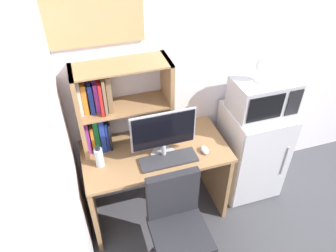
{
  "coord_description": "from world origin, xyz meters",
  "views": [
    {
      "loc": [
        -1.44,
        -2.18,
        2.56
      ],
      "look_at": [
        -0.86,
        -0.34,
        1.03
      ],
      "focal_mm": 34.19,
      "sensor_mm": 36.0,
      "label": 1
    }
  ],
  "objects_px": {
    "hutch_bookshelf": "(110,106)",
    "desk_chair": "(178,233)",
    "mini_fridge": "(251,151)",
    "water_bottle": "(99,157)",
    "computer_mouse": "(205,150)",
    "wall_corkboard": "(90,7)",
    "microwave": "(263,96)",
    "keyboard": "(168,160)",
    "monitor": "(164,133)",
    "desk_fan": "(265,68)"
  },
  "relations": [
    {
      "from": "hutch_bookshelf",
      "to": "desk_chair",
      "type": "height_order",
      "value": "hutch_bookshelf"
    },
    {
      "from": "mini_fridge",
      "to": "water_bottle",
      "type": "bearing_deg",
      "value": -177.14
    },
    {
      "from": "computer_mouse",
      "to": "desk_chair",
      "type": "distance_m",
      "value": 0.68
    },
    {
      "from": "mini_fridge",
      "to": "wall_corkboard",
      "type": "distance_m",
      "value": 1.91
    },
    {
      "from": "microwave",
      "to": "hutch_bookshelf",
      "type": "bearing_deg",
      "value": 173.24
    },
    {
      "from": "microwave",
      "to": "desk_chair",
      "type": "xyz_separation_m",
      "value": [
        -0.94,
        -0.59,
        -0.7
      ]
    },
    {
      "from": "keyboard",
      "to": "desk_chair",
      "type": "relative_size",
      "value": 0.5
    },
    {
      "from": "monitor",
      "to": "keyboard",
      "type": "bearing_deg",
      "value": -74.72
    },
    {
      "from": "monitor",
      "to": "water_bottle",
      "type": "distance_m",
      "value": 0.52
    },
    {
      "from": "keyboard",
      "to": "microwave",
      "type": "xyz_separation_m",
      "value": [
        0.89,
        0.19,
        0.31
      ]
    },
    {
      "from": "computer_mouse",
      "to": "microwave",
      "type": "relative_size",
      "value": 0.2
    },
    {
      "from": "monitor",
      "to": "keyboard",
      "type": "relative_size",
      "value": 1.12
    },
    {
      "from": "water_bottle",
      "to": "desk_chair",
      "type": "xyz_separation_m",
      "value": [
        0.46,
        -0.51,
        -0.46
      ]
    },
    {
      "from": "microwave",
      "to": "desk_fan",
      "type": "bearing_deg",
      "value": -173.06
    },
    {
      "from": "hutch_bookshelf",
      "to": "desk_fan",
      "type": "relative_size",
      "value": 3.2
    },
    {
      "from": "hutch_bookshelf",
      "to": "mini_fridge",
      "type": "height_order",
      "value": "hutch_bookshelf"
    },
    {
      "from": "microwave",
      "to": "wall_corkboard",
      "type": "height_order",
      "value": "wall_corkboard"
    },
    {
      "from": "computer_mouse",
      "to": "mini_fridge",
      "type": "xyz_separation_m",
      "value": [
        0.58,
        0.17,
        -0.32
      ]
    },
    {
      "from": "hutch_bookshelf",
      "to": "computer_mouse",
      "type": "distance_m",
      "value": 0.83
    },
    {
      "from": "water_bottle",
      "to": "computer_mouse",
      "type": "bearing_deg",
      "value": -7.07
    },
    {
      "from": "keyboard",
      "to": "desk_chair",
      "type": "height_order",
      "value": "desk_chair"
    },
    {
      "from": "monitor",
      "to": "computer_mouse",
      "type": "height_order",
      "value": "monitor"
    },
    {
      "from": "computer_mouse",
      "to": "desk_fan",
      "type": "xyz_separation_m",
      "value": [
        0.53,
        0.17,
        0.57
      ]
    },
    {
      "from": "monitor",
      "to": "microwave",
      "type": "relative_size",
      "value": 0.98
    },
    {
      "from": "monitor",
      "to": "desk_chair",
      "type": "relative_size",
      "value": 0.56
    },
    {
      "from": "hutch_bookshelf",
      "to": "computer_mouse",
      "type": "bearing_deg",
      "value": -25.61
    },
    {
      "from": "hutch_bookshelf",
      "to": "monitor",
      "type": "xyz_separation_m",
      "value": [
        0.35,
        -0.27,
        -0.14
      ]
    },
    {
      "from": "mini_fridge",
      "to": "wall_corkboard",
      "type": "height_order",
      "value": "wall_corkboard"
    },
    {
      "from": "computer_mouse",
      "to": "desk_fan",
      "type": "relative_size",
      "value": 0.45
    },
    {
      "from": "keyboard",
      "to": "microwave",
      "type": "bearing_deg",
      "value": 11.91
    },
    {
      "from": "keyboard",
      "to": "mini_fridge",
      "type": "height_order",
      "value": "mini_fridge"
    },
    {
      "from": "mini_fridge",
      "to": "microwave",
      "type": "xyz_separation_m",
      "value": [
        0.0,
        0.0,
        0.62
      ]
    },
    {
      "from": "mini_fridge",
      "to": "microwave",
      "type": "relative_size",
      "value": 1.83
    },
    {
      "from": "desk_fan",
      "to": "desk_chair",
      "type": "bearing_deg",
      "value": -147.05
    },
    {
      "from": "keyboard",
      "to": "wall_corkboard",
      "type": "bearing_deg",
      "value": 131.35
    },
    {
      "from": "hutch_bookshelf",
      "to": "desk_fan",
      "type": "xyz_separation_m",
      "value": [
        1.21,
        -0.15,
        0.22
      ]
    },
    {
      "from": "microwave",
      "to": "desk_chair",
      "type": "height_order",
      "value": "microwave"
    },
    {
      "from": "keyboard",
      "to": "desk_chair",
      "type": "distance_m",
      "value": 0.56
    },
    {
      "from": "monitor",
      "to": "microwave",
      "type": "xyz_separation_m",
      "value": [
        0.9,
        0.12,
        0.09
      ]
    },
    {
      "from": "keyboard",
      "to": "desk_fan",
      "type": "relative_size",
      "value": 2.01
    },
    {
      "from": "monitor",
      "to": "water_bottle",
      "type": "bearing_deg",
      "value": 174.66
    },
    {
      "from": "monitor",
      "to": "microwave",
      "type": "bearing_deg",
      "value": 7.54
    },
    {
      "from": "monitor",
      "to": "mini_fridge",
      "type": "bearing_deg",
      "value": 7.36
    },
    {
      "from": "monitor",
      "to": "desk_fan",
      "type": "relative_size",
      "value": 2.25
    },
    {
      "from": "desk_chair",
      "to": "keyboard",
      "type": "bearing_deg",
      "value": 82.37
    },
    {
      "from": "water_bottle",
      "to": "microwave",
      "type": "relative_size",
      "value": 0.35
    },
    {
      "from": "mini_fridge",
      "to": "desk_chair",
      "type": "height_order",
      "value": "mini_fridge"
    },
    {
      "from": "hutch_bookshelf",
      "to": "microwave",
      "type": "xyz_separation_m",
      "value": [
        1.25,
        -0.15,
        -0.06
      ]
    },
    {
      "from": "computer_mouse",
      "to": "water_bottle",
      "type": "relative_size",
      "value": 0.55
    },
    {
      "from": "hutch_bookshelf",
      "to": "keyboard",
      "type": "bearing_deg",
      "value": -42.52
    }
  ]
}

